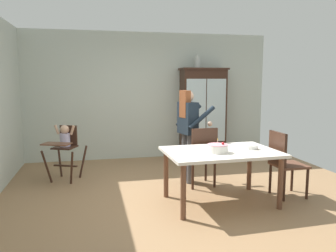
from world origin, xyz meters
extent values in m
plane|color=#93704C|center=(0.00, 0.00, 0.00)|extent=(6.24, 6.24, 0.00)
cube|color=beige|center=(0.00, 2.63, 1.35)|extent=(5.32, 0.06, 2.70)
cube|color=#382116|center=(1.15, 2.37, 0.96)|extent=(0.95, 0.42, 1.91)
cube|color=#382116|center=(1.15, 2.37, 1.93)|extent=(1.01, 0.48, 0.04)
cube|color=silver|center=(0.93, 2.15, 1.05)|extent=(0.43, 0.01, 1.34)
cube|color=silver|center=(1.37, 2.15, 1.05)|extent=(0.43, 0.01, 1.34)
cube|color=#382116|center=(1.15, 2.37, 1.05)|extent=(0.87, 0.36, 0.02)
cylinder|color=#B2B7B2|center=(1.01, 2.37, 2.06)|extent=(0.13, 0.13, 0.22)
cylinder|color=#B2B7B2|center=(1.01, 2.37, 2.20)|extent=(0.07, 0.07, 0.05)
cylinder|color=#382116|center=(-1.97, 1.08, 0.28)|extent=(0.18, 0.10, 0.56)
cylinder|color=#382116|center=(-1.56, 0.91, 0.28)|extent=(0.10, 0.18, 0.56)
cylinder|color=#382116|center=(-1.80, 1.48, 0.28)|extent=(0.10, 0.18, 0.56)
cylinder|color=#382116|center=(-1.39, 1.31, 0.28)|extent=(0.18, 0.10, 0.56)
cube|color=#382116|center=(-1.68, 1.20, 0.25)|extent=(0.40, 0.20, 0.02)
cube|color=#382116|center=(-1.68, 1.20, 0.57)|extent=(0.45, 0.45, 0.02)
cube|color=#382116|center=(-1.62, 1.34, 0.76)|extent=(0.29, 0.15, 0.34)
cube|color=brown|center=(-1.79, 0.95, 0.68)|extent=(0.50, 0.39, 0.02)
cylinder|color=#B2ADD1|center=(-1.67, 1.21, 0.70)|extent=(0.17, 0.17, 0.22)
sphere|color=tan|center=(-1.67, 1.21, 0.87)|extent=(0.15, 0.15, 0.15)
cylinder|color=tan|center=(-1.80, 1.27, 0.86)|extent=(0.11, 0.08, 0.17)
cylinder|color=tan|center=(-1.54, 1.16, 0.86)|extent=(0.11, 0.08, 0.17)
cylinder|color=#47474C|center=(0.34, 0.57, 0.41)|extent=(0.11, 0.11, 0.82)
cylinder|color=#47474C|center=(0.29, 0.74, 0.41)|extent=(0.11, 0.11, 0.82)
cube|color=#19232D|center=(0.31, 0.65, 1.08)|extent=(0.29, 0.40, 0.52)
cube|color=white|center=(0.41, 0.68, 1.08)|extent=(0.02, 0.06, 0.49)
sphere|color=tan|center=(0.31, 0.65, 1.43)|extent=(0.19, 0.19, 0.19)
cube|color=brown|center=(0.26, 0.64, 1.31)|extent=(0.15, 0.22, 0.44)
cylinder|color=#19232D|center=(0.50, 0.50, 1.10)|extent=(0.49, 0.20, 0.37)
sphere|color=tan|center=(0.66, 0.54, 0.99)|extent=(0.08, 0.08, 0.08)
cylinder|color=#19232D|center=(0.40, 0.88, 1.10)|extent=(0.49, 0.20, 0.37)
sphere|color=tan|center=(0.55, 0.93, 0.99)|extent=(0.08, 0.08, 0.08)
cube|color=silver|center=(0.49, -0.38, 0.72)|extent=(1.56, 1.07, 0.04)
cylinder|color=brown|center=(-0.16, -0.82, 0.35)|extent=(0.07, 0.07, 0.70)
cylinder|color=brown|center=(1.18, -0.77, 0.35)|extent=(0.07, 0.07, 0.70)
cylinder|color=brown|center=(-0.19, 0.02, 0.35)|extent=(0.07, 0.07, 0.70)
cylinder|color=brown|center=(1.15, 0.07, 0.35)|extent=(0.07, 0.07, 0.70)
cylinder|color=white|center=(0.41, -0.47, 0.79)|extent=(0.28, 0.28, 0.10)
cylinder|color=pink|center=(0.41, -0.47, 0.84)|extent=(0.27, 0.27, 0.01)
cylinder|color=#F2E5CC|center=(0.41, -0.47, 0.88)|extent=(0.01, 0.01, 0.06)
cone|color=yellow|center=(0.41, -0.47, 0.92)|extent=(0.02, 0.02, 0.02)
sphere|color=red|center=(0.47, -0.50, 0.87)|extent=(0.04, 0.04, 0.04)
cylinder|color=silver|center=(0.95, -0.36, 0.77)|extent=(0.18, 0.18, 0.05)
cylinder|color=#382116|center=(0.64, 0.65, 0.23)|extent=(0.04, 0.04, 0.45)
cylinder|color=#382116|center=(0.27, 0.63, 0.23)|extent=(0.04, 0.04, 0.45)
cylinder|color=#382116|center=(0.66, 0.28, 0.23)|extent=(0.04, 0.04, 0.45)
cylinder|color=#382116|center=(0.29, 0.26, 0.23)|extent=(0.04, 0.04, 0.45)
cube|color=brown|center=(0.46, 0.45, 0.47)|extent=(0.46, 0.46, 0.03)
cube|color=#382116|center=(0.47, 0.25, 0.72)|extent=(0.42, 0.06, 0.48)
cylinder|color=#382116|center=(0.66, 0.26, 0.72)|extent=(0.03, 0.03, 0.48)
cylinder|color=#382116|center=(0.28, 0.24, 0.72)|extent=(0.03, 0.03, 0.48)
cylinder|color=#382116|center=(1.76, -0.52, 0.23)|extent=(0.04, 0.04, 0.45)
cylinder|color=#382116|center=(1.75, -0.15, 0.23)|extent=(0.04, 0.04, 0.45)
cylinder|color=#382116|center=(1.39, -0.52, 0.23)|extent=(0.04, 0.04, 0.45)
cylinder|color=#382116|center=(1.38, -0.15, 0.23)|extent=(0.04, 0.04, 0.45)
cube|color=brown|center=(1.57, -0.34, 0.47)|extent=(0.45, 0.45, 0.03)
cube|color=#382116|center=(1.37, -0.34, 0.72)|extent=(0.05, 0.42, 0.48)
cylinder|color=#382116|center=(1.37, -0.53, 0.72)|extent=(0.03, 0.03, 0.48)
cylinder|color=#382116|center=(1.37, -0.15, 0.72)|extent=(0.03, 0.03, 0.48)
camera|label=1|loc=(-1.20, -4.63, 1.70)|focal=36.08mm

